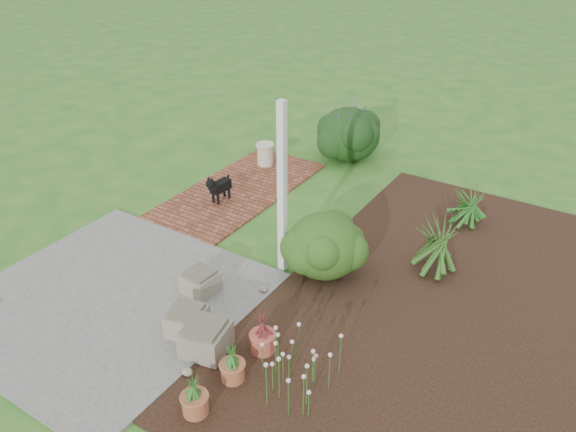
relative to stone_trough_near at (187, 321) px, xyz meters
The scene contains 18 objects.
ground 1.68m from the stone_trough_near, 92.40° to the left, with size 80.00×80.00×0.00m, color #266820.
concrete_patio 1.33m from the stone_trough_near, behind, with size 3.50×3.50×0.04m, color #5E5E5C.
brick_path 3.85m from the stone_trough_near, 117.38° to the left, with size 1.60×3.50×0.04m, color brown.
garden_bed 3.26m from the stone_trough_near, 41.72° to the left, with size 4.00×7.00×0.03m, color black.
veranda_post 2.08m from the stone_trough_near, 82.58° to the left, with size 0.10×0.10×2.50m, color white.
stone_trough_near is the anchor object (origin of this frame).
stone_trough_mid 0.43m from the stone_trough_near, 18.28° to the right, with size 0.49×0.49×0.33m, color #756A59.
stone_trough_far 0.80m from the stone_trough_near, 118.53° to the left, with size 0.41×0.41×0.27m, color gray.
black_dog 3.35m from the stone_trough_near, 122.07° to the left, with size 0.20×0.57×0.49m.
cream_ceramic_urn 4.97m from the stone_trough_near, 113.59° to the left, with size 0.32×0.32×0.42m, color beige.
evergreen_shrub 2.16m from the stone_trough_near, 68.93° to the left, with size 1.06×1.06×0.90m, color #0D390A.
agapanthus_clump_back 3.56m from the stone_trough_near, 54.60° to the left, with size 1.05×1.05×0.94m, color #123B12, non-canonical shape.
agapanthus_clump_front 4.87m from the stone_trough_near, 65.13° to the left, with size 0.81×0.81×0.72m, color #16420C, non-canonical shape.
pink_flower_patch 1.55m from the stone_trough_near, ahead, with size 0.88×0.88×0.57m, color #113D0F, non-canonical shape.
terracotta_pot_bronze 0.98m from the stone_trough_near, 13.54° to the left, with size 0.29×0.29×0.24m, color #B5513D.
terracotta_pot_small_left 0.99m from the stone_trough_near, 18.82° to the right, with size 0.26×0.26×0.22m, color #A25937.
terracotta_pot_small_right 1.26m from the stone_trough_near, 44.95° to the right, with size 0.27×0.27×0.23m, color #9F5635.
purple_flowering_bush 5.86m from the stone_trough_near, 97.95° to the left, with size 1.26×1.26×1.07m, color black.
Camera 1 is at (3.93, -5.44, 4.66)m, focal length 35.00 mm.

